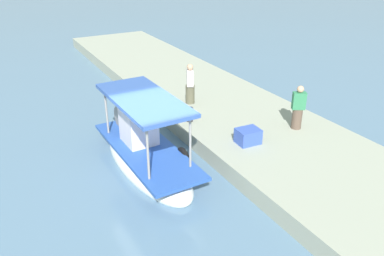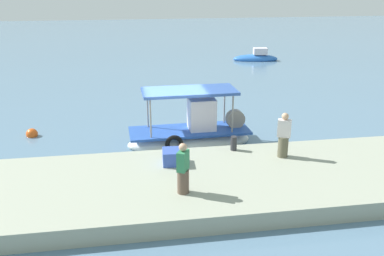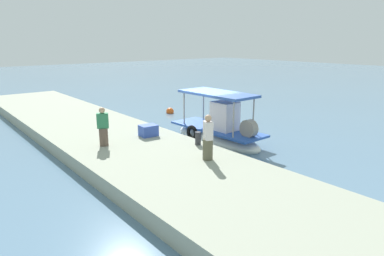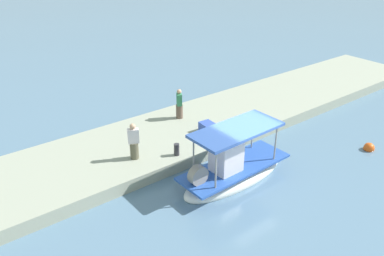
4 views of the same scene
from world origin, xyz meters
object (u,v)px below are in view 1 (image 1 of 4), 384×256
fisherman_by_crate (190,86)px  cargo_crate (248,136)px  mooring_bollard (190,114)px  main_fishing_boat (145,152)px  fisherman_near_bollard (298,109)px

fisherman_by_crate → cargo_crate: (-4.08, 0.03, -0.50)m
mooring_bollard → main_fishing_boat: bearing=118.0°
fisherman_near_bollard → fisherman_by_crate: 4.53m
fisherman_near_bollard → fisherman_by_crate: bearing=28.7°
mooring_bollard → cargo_crate: 2.62m
fisherman_by_crate → mooring_bollard: 1.90m
main_fishing_boat → cargo_crate: bearing=-111.3°
main_fishing_boat → fisherman_near_bollard: size_ratio=3.31×
main_fishing_boat → fisherman_near_bollard: 5.57m
mooring_bollard → fisherman_near_bollard: bearing=-127.7°
mooring_bollard → fisherman_by_crate: bearing=-29.1°
fisherman_by_crate → cargo_crate: fisherman_by_crate is taller
fisherman_by_crate → mooring_bollard: bearing=150.9°
main_fishing_boat → fisherman_by_crate: 4.37m
main_fishing_boat → fisherman_near_bollard: main_fishing_boat is taller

